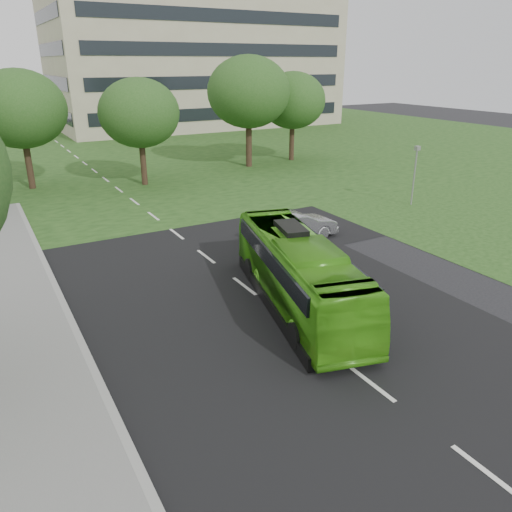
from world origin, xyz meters
The scene contains 10 objects.
ground centered at (0.00, 0.00, 0.00)m, with size 160.00×160.00×0.00m, color black.
street_surfaces centered at (-0.38, 22.75, 0.03)m, with size 120.00×120.00×0.15m.
office_building centered at (21.96, 61.96, 12.50)m, with size 40.10×20.10×25.00m.
tree_park_b centered at (-5.59, 29.66, 5.83)m, with size 6.59×6.59×8.64m.
tree_park_c centered at (2.27, 26.70, 5.43)m, with size 6.02×6.02×8.00m.
tree_park_d centered at (12.91, 29.06, 6.53)m, with size 7.30×7.30×9.65m.
tree_park_e centered at (18.13, 29.89, 5.60)m, with size 6.18×6.18×8.24m.
bus centered at (1.00, 3.42, 1.40)m, with size 2.35×10.06×2.80m, color #4AAC1A.
sedan centered at (5.30, 10.00, 0.77)m, with size 1.63×4.67×1.54m, color #A9A9AD.
camera_pole centered at (16.00, 12.00, 2.53)m, with size 0.36×0.32×3.93m.
Camera 1 is at (-9.18, -11.18, 8.99)m, focal length 35.00 mm.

